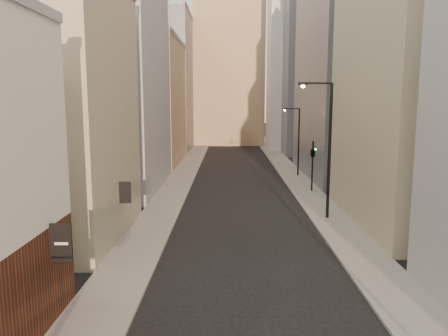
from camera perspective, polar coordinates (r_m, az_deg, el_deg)
sidewalk_left at (r=57.29m, az=-4.80°, el=-0.08°), size 3.00×140.00×0.15m
sidewalk_right at (r=57.56m, az=8.20°, el=-0.09°), size 3.00×140.00×0.15m
left_bldg_beige at (r=29.46m, az=-21.19°, el=6.62°), size 8.00×12.00×16.00m
left_bldg_grey at (r=44.73m, az=-13.68°, el=10.02°), size 8.00×16.00×20.00m
left_bldg_tan at (r=62.33m, az=-9.56°, el=8.32°), size 8.00×18.00×17.00m
left_bldg_wingrid at (r=82.16m, az=-7.15°, el=10.87°), size 8.00×20.00×24.00m
right_bldg_beige at (r=34.05m, az=23.67°, el=10.05°), size 8.00×16.00×20.00m
right_bldg_wingrid at (r=53.21m, az=15.27°, el=12.95°), size 8.00×20.00×26.00m
highrise at (r=83.39m, az=14.74°, el=20.09°), size 21.00×23.00×51.20m
clock_tower at (r=93.80m, az=0.67°, el=14.10°), size 14.00×14.00×44.90m
white_tower at (r=80.76m, az=8.82°, el=15.58°), size 8.00×8.00×41.50m
streetlamp_mid at (r=32.76m, az=13.24°, el=3.23°), size 2.61×0.84×10.12m
streetlamp_far at (r=51.64m, az=9.52°, el=3.90°), size 2.09×0.52×8.00m
traffic_light_right at (r=42.93m, az=11.52°, el=2.06°), size 0.90×0.90×5.00m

